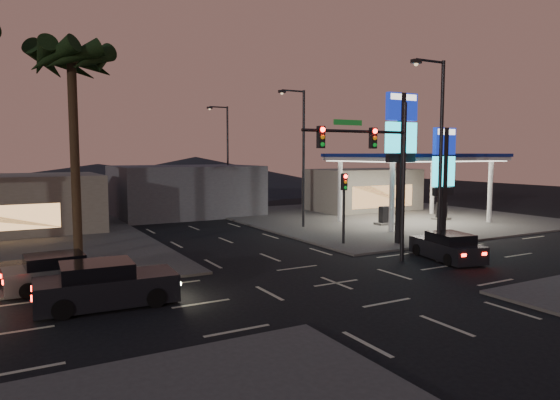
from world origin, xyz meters
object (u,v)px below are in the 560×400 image
gas_station (415,159)px  car_lane_a_front (105,286)px  traffic_signal_mast (377,158)px  suv_station (447,247)px  pylon_sign_short (444,167)px  car_lane_b_front (61,273)px  pylon_sign_tall (401,138)px

gas_station → car_lane_a_front: 27.59m
traffic_signal_mast → suv_station: bearing=-13.2°
pylon_sign_short → car_lane_b_front: 21.62m
pylon_sign_tall → traffic_signal_mast: 6.02m
car_lane_b_front → pylon_sign_tall: bearing=2.6°
pylon_sign_short → traffic_signal_mast: (-7.24, -2.51, 0.57)m
gas_station → pylon_sign_short: 9.02m
pylon_sign_short → car_lane_a_front: bearing=-171.2°
pylon_sign_tall → suv_station: 7.29m
pylon_sign_short → traffic_signal_mast: traffic_signal_mast is taller
pylon_sign_tall → pylon_sign_short: bearing=-21.8°
pylon_sign_tall → car_lane_b_front: size_ratio=1.99×
gas_station → car_lane_a_front: gas_station is taller
gas_station → pylon_sign_tall: size_ratio=1.36×
suv_station → pylon_sign_short: bearing=46.5°
car_lane_a_front → pylon_sign_tall: bearing=13.1°
traffic_signal_mast → car_lane_a_front: traffic_signal_mast is taller
gas_station → pylon_sign_tall: 10.01m
car_lane_a_front → suv_station: car_lane_a_front is taller
pylon_sign_short → gas_station: bearing=56.3°
traffic_signal_mast → car_lane_b_front: size_ratio=1.77×
gas_station → car_lane_a_front: (-25.11, -10.60, -4.33)m
car_lane_b_front → gas_station: bearing=15.6°
car_lane_b_front → suv_station: bearing=-11.3°
traffic_signal_mast → gas_station: bearing=39.3°
traffic_signal_mast → pylon_sign_short: bearing=19.1°
suv_station → car_lane_a_front: bearing=178.8°
car_lane_b_front → suv_station: car_lane_b_front is taller
pylon_sign_short → pylon_sign_tall: bearing=158.2°
pylon_sign_short → car_lane_a_front: size_ratio=1.39×
gas_station → suv_station: size_ratio=2.69×
pylon_sign_short → suv_station: pylon_sign_short is taller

